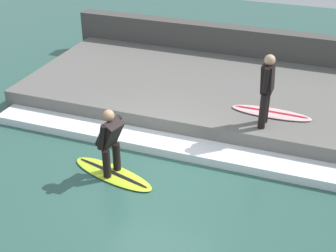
% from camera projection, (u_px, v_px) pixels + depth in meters
% --- Properties ---
extents(ground_plane, '(28.00, 28.00, 0.00)m').
position_uv_depth(ground_plane, '(155.00, 174.00, 9.50)').
color(ground_plane, '#2D564C').
extents(concrete_ledge, '(4.40, 9.18, 0.51)m').
position_uv_depth(concrete_ledge, '(204.00, 92.00, 12.26)').
color(concrete_ledge, '#66635E').
rests_on(concrete_ledge, ground_plane).
extents(back_wall, '(0.50, 9.64, 1.30)m').
position_uv_depth(back_wall, '(227.00, 47.00, 14.07)').
color(back_wall, '#474442').
rests_on(back_wall, ground_plane).
extents(wave_foam_crest, '(0.71, 8.72, 0.19)m').
position_uv_depth(wave_foam_crest, '(171.00, 146.00, 10.26)').
color(wave_foam_crest, white).
rests_on(wave_foam_crest, ground_plane).
extents(surfboard_riding, '(1.02, 2.01, 0.07)m').
position_uv_depth(surfboard_riding, '(113.00, 174.00, 9.45)').
color(surfboard_riding, '#BFE02D').
rests_on(surfboard_riding, ground_plane).
extents(surfer_riding, '(0.55, 0.55, 1.42)m').
position_uv_depth(surfer_riding, '(110.00, 139.00, 9.05)').
color(surfer_riding, black).
rests_on(surfer_riding, surfboard_riding).
extents(surfer_waiting_near, '(0.56, 0.27, 1.62)m').
position_uv_depth(surfer_waiting_near, '(267.00, 87.00, 9.78)').
color(surfer_waiting_near, black).
rests_on(surfer_waiting_near, concrete_ledge).
extents(surfboard_waiting_near, '(0.53, 1.83, 0.07)m').
position_uv_depth(surfboard_waiting_near, '(271.00, 113.00, 10.64)').
color(surfboard_waiting_near, beige).
rests_on(surfboard_waiting_near, concrete_ledge).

